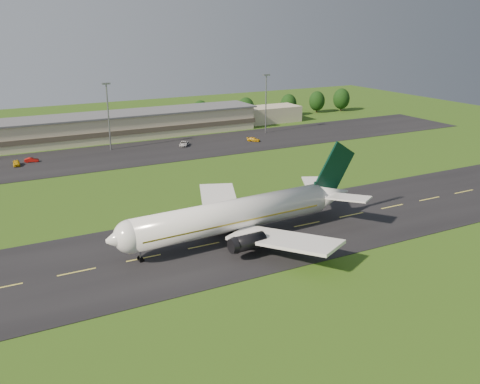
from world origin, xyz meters
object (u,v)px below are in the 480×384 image
terminal (101,128)px  service_vehicle_d (254,139)px  airliner (236,215)px  service_vehicle_a (16,163)px  service_vehicle_c (184,144)px  light_mast_centre (108,108)px  service_vehicle_b (32,160)px  light_mast_east (266,97)px

terminal → service_vehicle_d: terminal is taller
airliner → service_vehicle_a: (-29.27, 73.35, -3.82)m
service_vehicle_c → service_vehicle_d: 23.10m
light_mast_centre → service_vehicle_d: bearing=-13.0°
service_vehicle_a → service_vehicle_c: service_vehicle_a is taller
terminal → airliner: bearing=-89.9°
service_vehicle_a → service_vehicle_d: bearing=0.8°
service_vehicle_b → service_vehicle_d: 68.20m
terminal → light_mast_centre: 18.45m
service_vehicle_c → airliner: bearing=-75.1°
service_vehicle_b → airliner: bearing=-149.1°
light_mast_centre → service_vehicle_d: light_mast_centre is taller
airliner → light_mast_east: 96.53m
service_vehicle_b → service_vehicle_c: 45.31m
light_mast_east → service_vehicle_b: (-78.55, -4.44, -12.02)m
airliner → light_mast_centre: bearing=88.1°
light_mast_centre → light_mast_east: same height
terminal → service_vehicle_c: 30.05m
terminal → service_vehicle_c: terminal is taller
light_mast_centre → service_vehicle_d: (44.40, -10.24, -12.01)m
airliner → light_mast_east: light_mast_east is taller
light_mast_east → service_vehicle_a: 83.86m
service_vehicle_a → service_vehicle_b: 4.72m
airliner → service_vehicle_c: airliner is taller
terminal → light_mast_centre: size_ratio=7.13×
terminal → light_mast_east: 56.67m
light_mast_centre → light_mast_east: size_ratio=1.00×
terminal → service_vehicle_b: size_ratio=38.56×
service_vehicle_d → service_vehicle_a: bearing=134.7°
airliner → terminal: bearing=87.1°
airliner → terminal: (-0.12, 96.14, -0.67)m
service_vehicle_c → service_vehicle_d: bearing=18.8°
service_vehicle_a → service_vehicle_b: (4.20, 2.16, -0.13)m
airliner → light_mast_centre: 80.38m
light_mast_east → terminal: bearing=163.2°
service_vehicle_a → service_vehicle_d: service_vehicle_a is taller
terminal → light_mast_centre: light_mast_centre is taller
light_mast_east → service_vehicle_b: 79.59m
light_mast_centre → service_vehicle_c: 25.44m
service_vehicle_d → terminal: bearing=106.0°
terminal → service_vehicle_d: (42.99, -26.42, -3.26)m
airliner → service_vehicle_a: 79.07m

